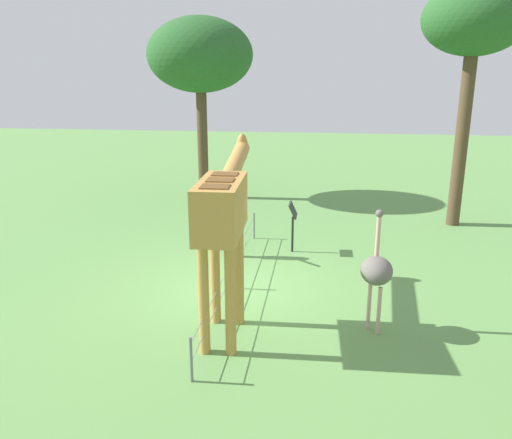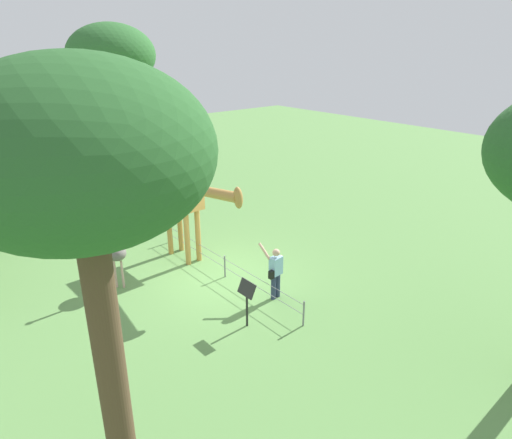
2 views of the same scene
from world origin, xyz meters
TOP-DOWN VIEW (x-y plane):
  - ground_plane at (0.00, 0.00)m, footprint 60.00×60.00m
  - giraffe at (-1.73, -0.05)m, footprint 4.02×0.76m
  - visitor at (1.97, 0.53)m, footprint 0.66×0.58m
  - ostrich at (-1.54, -2.71)m, footprint 0.70×0.56m
  - tree_east at (5.69, -5.75)m, footprint 2.91×2.91m
  - tree_northeast at (8.18, 2.68)m, footprint 3.71×3.71m
  - info_sign at (2.54, -0.99)m, footprint 0.56×0.21m
  - wire_fence at (0.00, 0.15)m, footprint 7.05×0.05m

SIDE VIEW (x-z plane):
  - ground_plane at x=0.00m, z-range 0.00..0.00m
  - wire_fence at x=0.00m, z-range 0.03..0.78m
  - visitor at x=1.97m, z-range 0.06..1.74m
  - info_sign at x=2.54m, z-range 0.29..1.61m
  - ostrich at x=-1.54m, z-range 0.05..2.30m
  - giraffe at x=-1.73m, z-range 0.61..3.88m
  - tree_northeast at x=8.18m, z-range 1.86..8.27m
  - tree_east at x=5.69m, z-range 2.33..9.31m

